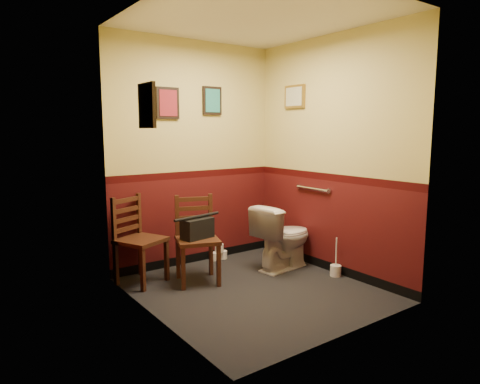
# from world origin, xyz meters

# --- Properties ---
(floor) EXTENTS (2.20, 2.40, 0.00)m
(floor) POSITION_xyz_m (0.00, 0.00, 0.00)
(floor) COLOR black
(floor) RESTS_ON ground
(ceiling) EXTENTS (2.20, 2.40, 0.00)m
(ceiling) POSITION_xyz_m (0.00, 0.00, 2.70)
(ceiling) COLOR silver
(ceiling) RESTS_ON ground
(wall_back) EXTENTS (2.20, 0.00, 2.70)m
(wall_back) POSITION_xyz_m (0.00, 1.20, 1.35)
(wall_back) COLOR #470F10
(wall_back) RESTS_ON ground
(wall_front) EXTENTS (2.20, 0.00, 2.70)m
(wall_front) POSITION_xyz_m (0.00, -1.20, 1.35)
(wall_front) COLOR #470F10
(wall_front) RESTS_ON ground
(wall_left) EXTENTS (0.00, 2.40, 2.70)m
(wall_left) POSITION_xyz_m (-1.10, 0.00, 1.35)
(wall_left) COLOR #470F10
(wall_left) RESTS_ON ground
(wall_right) EXTENTS (0.00, 2.40, 2.70)m
(wall_right) POSITION_xyz_m (1.10, 0.00, 1.35)
(wall_right) COLOR #470F10
(wall_right) RESTS_ON ground
(grab_bar) EXTENTS (0.05, 0.56, 0.06)m
(grab_bar) POSITION_xyz_m (1.07, 0.25, 0.95)
(grab_bar) COLOR silver
(grab_bar) RESTS_ON wall_right
(framed_print_back_a) EXTENTS (0.28, 0.04, 0.36)m
(framed_print_back_a) POSITION_xyz_m (-0.35, 1.18, 1.95)
(framed_print_back_a) COLOR black
(framed_print_back_a) RESTS_ON wall_back
(framed_print_back_b) EXTENTS (0.26, 0.04, 0.34)m
(framed_print_back_b) POSITION_xyz_m (0.25, 1.18, 2.00)
(framed_print_back_b) COLOR black
(framed_print_back_b) RESTS_ON wall_back
(framed_print_left) EXTENTS (0.04, 0.30, 0.38)m
(framed_print_left) POSITION_xyz_m (-1.08, 0.10, 1.85)
(framed_print_left) COLOR black
(framed_print_left) RESTS_ON wall_left
(framed_print_right) EXTENTS (0.04, 0.34, 0.28)m
(framed_print_right) POSITION_xyz_m (1.08, 0.60, 2.05)
(framed_print_right) COLOR olive
(framed_print_right) RESTS_ON wall_right
(toilet) EXTENTS (0.82, 0.52, 0.76)m
(toilet) POSITION_xyz_m (0.72, 0.37, 0.38)
(toilet) COLOR white
(toilet) RESTS_ON floor
(toilet_brush) EXTENTS (0.13, 0.13, 0.45)m
(toilet_brush) POSITION_xyz_m (1.02, -0.20, 0.07)
(toilet_brush) COLOR silver
(toilet_brush) RESTS_ON floor
(chair_left) EXTENTS (0.58, 0.58, 0.95)m
(chair_left) POSITION_xyz_m (-0.87, 0.93, 0.47)
(chair_left) COLOR #482515
(chair_left) RESTS_ON floor
(chair_right) EXTENTS (0.56, 0.56, 0.94)m
(chair_right) POSITION_xyz_m (-0.33, 0.59, 0.47)
(chair_right) COLOR #482515
(chair_right) RESTS_ON floor
(handbag) EXTENTS (0.37, 0.23, 0.25)m
(handbag) POSITION_xyz_m (-0.35, 0.55, 0.60)
(handbag) COLOR black
(handbag) RESTS_ON chair_right
(tp_stack) EXTENTS (0.23, 0.12, 0.20)m
(tp_stack) POSITION_xyz_m (0.29, 1.11, 0.08)
(tp_stack) COLOR silver
(tp_stack) RESTS_ON floor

